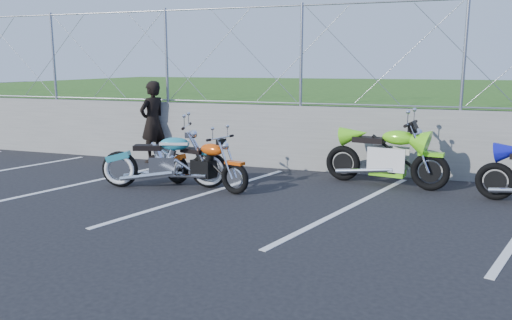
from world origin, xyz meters
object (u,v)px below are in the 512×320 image
(naked_orange, at_px, (205,166))
(person_standing, at_px, (153,122))
(cruiser_turquoise, at_px, (166,163))
(sportbike_green, at_px, (387,158))

(naked_orange, xyz_separation_m, person_standing, (-2.09, 1.86, 0.49))
(naked_orange, bearing_deg, cruiser_turquoise, -153.16)
(naked_orange, bearing_deg, sportbike_green, 39.53)
(cruiser_turquoise, relative_size, sportbike_green, 0.98)
(cruiser_turquoise, height_order, person_standing, person_standing)
(naked_orange, distance_m, person_standing, 2.84)
(sportbike_green, bearing_deg, cruiser_turquoise, -148.41)
(person_standing, bearing_deg, cruiser_turquoise, 55.59)
(cruiser_turquoise, bearing_deg, naked_orange, -6.02)
(cruiser_turquoise, bearing_deg, person_standing, 108.68)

